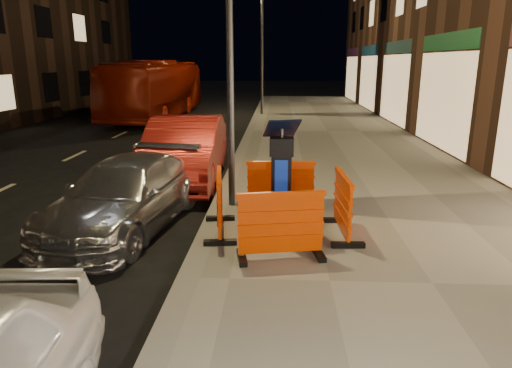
{
  "coord_description": "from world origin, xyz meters",
  "views": [
    {
      "loc": [
        1.1,
        -5.13,
        2.77
      ],
      "look_at": [
        0.8,
        1.0,
        1.1
      ],
      "focal_mm": 32.0,
      "sensor_mm": 36.0,
      "label": 1
    }
  ],
  "objects_px": {
    "parking_kiosk": "(281,181)",
    "barrier_bldgside": "(343,205)",
    "barrier_kerbside": "(220,203)",
    "barrier_front": "(281,226)",
    "car_red": "(186,181)",
    "barrier_back": "(281,188)",
    "car_silver": "(128,228)",
    "bus_doubledecker": "(158,118)"
  },
  "relations": [
    {
      "from": "parking_kiosk",
      "to": "barrier_bldgside",
      "type": "relative_size",
      "value": 1.4
    },
    {
      "from": "barrier_kerbside",
      "to": "barrier_bldgside",
      "type": "height_order",
      "value": "same"
    },
    {
      "from": "barrier_front",
      "to": "barrier_kerbside",
      "type": "distance_m",
      "value": 1.34
    },
    {
      "from": "barrier_front",
      "to": "car_red",
      "type": "height_order",
      "value": "barrier_front"
    },
    {
      "from": "parking_kiosk",
      "to": "car_red",
      "type": "bearing_deg",
      "value": 116.52
    },
    {
      "from": "barrier_front",
      "to": "car_red",
      "type": "distance_m",
      "value": 5.11
    },
    {
      "from": "barrier_kerbside",
      "to": "barrier_back",
      "type": "bearing_deg",
      "value": -52.07
    },
    {
      "from": "barrier_back",
      "to": "car_silver",
      "type": "distance_m",
      "value": 2.72
    },
    {
      "from": "barrier_front",
      "to": "bus_doubledecker",
      "type": "relative_size",
      "value": 0.12
    },
    {
      "from": "barrier_back",
      "to": "barrier_bldgside",
      "type": "height_order",
      "value": "same"
    },
    {
      "from": "car_silver",
      "to": "bus_doubledecker",
      "type": "bearing_deg",
      "value": 111.73
    },
    {
      "from": "bus_doubledecker",
      "to": "car_silver",
      "type": "bearing_deg",
      "value": -75.07
    },
    {
      "from": "barrier_back",
      "to": "barrier_kerbside",
      "type": "height_order",
      "value": "same"
    },
    {
      "from": "barrier_kerbside",
      "to": "barrier_bldgside",
      "type": "relative_size",
      "value": 1.0
    },
    {
      "from": "barrier_kerbside",
      "to": "car_silver",
      "type": "height_order",
      "value": "barrier_kerbside"
    },
    {
      "from": "bus_doubledecker",
      "to": "parking_kiosk",
      "type": "bearing_deg",
      "value": -66.83
    },
    {
      "from": "parking_kiosk",
      "to": "barrier_front",
      "type": "bearing_deg",
      "value": -95.07
    },
    {
      "from": "parking_kiosk",
      "to": "bus_doubledecker",
      "type": "bearing_deg",
      "value": 105.9
    },
    {
      "from": "car_red",
      "to": "bus_doubledecker",
      "type": "height_order",
      "value": "bus_doubledecker"
    },
    {
      "from": "car_silver",
      "to": "barrier_front",
      "type": "bearing_deg",
      "value": -19.95
    },
    {
      "from": "barrier_kerbside",
      "to": "car_silver",
      "type": "bearing_deg",
      "value": 66.42
    },
    {
      "from": "barrier_bldgside",
      "to": "barrier_back",
      "type": "bearing_deg",
      "value": 41.93
    },
    {
      "from": "barrier_front",
      "to": "car_silver",
      "type": "relative_size",
      "value": 0.3
    },
    {
      "from": "barrier_front",
      "to": "barrier_kerbside",
      "type": "bearing_deg",
      "value": 124.93
    },
    {
      "from": "barrier_back",
      "to": "car_silver",
      "type": "bearing_deg",
      "value": -172.07
    },
    {
      "from": "barrier_bldgside",
      "to": "car_red",
      "type": "xyz_separation_m",
      "value": [
        -3.17,
        3.61,
        -0.62
      ]
    },
    {
      "from": "barrier_front",
      "to": "car_silver",
      "type": "distance_m",
      "value": 3.04
    },
    {
      "from": "barrier_front",
      "to": "bus_doubledecker",
      "type": "distance_m",
      "value": 17.89
    },
    {
      "from": "barrier_front",
      "to": "car_silver",
      "type": "height_order",
      "value": "barrier_front"
    },
    {
      "from": "car_silver",
      "to": "barrier_back",
      "type": "bearing_deg",
      "value": 18.99
    },
    {
      "from": "parking_kiosk",
      "to": "barrier_front",
      "type": "height_order",
      "value": "parking_kiosk"
    },
    {
      "from": "barrier_bldgside",
      "to": "bus_doubledecker",
      "type": "height_order",
      "value": "bus_doubledecker"
    },
    {
      "from": "parking_kiosk",
      "to": "bus_doubledecker",
      "type": "height_order",
      "value": "parking_kiosk"
    },
    {
      "from": "bus_doubledecker",
      "to": "barrier_bldgside",
      "type": "bearing_deg",
      "value": -63.9
    },
    {
      "from": "barrier_bldgside",
      "to": "barrier_front",
      "type": "bearing_deg",
      "value": 131.93
    },
    {
      "from": "barrier_bldgside",
      "to": "bus_doubledecker",
      "type": "xyz_separation_m",
      "value": [
        -7.03,
        15.86,
        -0.62
      ]
    },
    {
      "from": "barrier_kerbside",
      "to": "car_red",
      "type": "distance_m",
      "value": 3.87
    },
    {
      "from": "barrier_back",
      "to": "barrier_kerbside",
      "type": "bearing_deg",
      "value": -137.07
    },
    {
      "from": "car_red",
      "to": "bus_doubledecker",
      "type": "distance_m",
      "value": 12.85
    },
    {
      "from": "car_silver",
      "to": "car_red",
      "type": "distance_m",
      "value": 3.14
    },
    {
      "from": "barrier_bldgside",
      "to": "bus_doubledecker",
      "type": "distance_m",
      "value": 17.36
    },
    {
      "from": "barrier_bldgside",
      "to": "car_red",
      "type": "relative_size",
      "value": 0.27
    }
  ]
}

